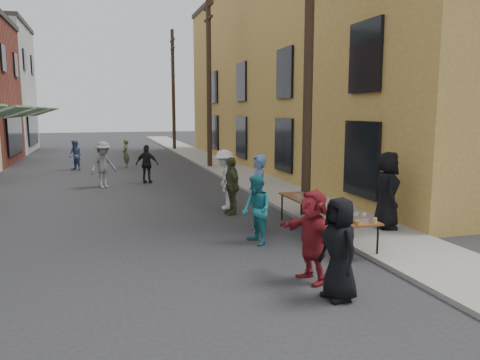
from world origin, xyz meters
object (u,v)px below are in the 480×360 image
utility_pole_near (309,55)px  utility_pole_mid (209,81)px  utility_pole_far (173,91)px  serving_table (323,207)px  server (387,190)px  guest_front_c (256,210)px  guest_front_a (339,249)px  catering_tray_sausage (360,219)px

utility_pole_near → utility_pole_mid: size_ratio=1.00×
utility_pole_far → serving_table: size_ratio=2.25×
utility_pole_mid → server: bearing=-85.2°
guest_front_c → server: server is taller
utility_pole_far → guest_front_a: (-1.98, -29.55, -3.67)m
utility_pole_far → utility_pole_mid: bearing=-90.0°
utility_pole_mid → guest_front_a: (-1.98, -17.55, -3.67)m
utility_pole_near → serving_table: (-0.50, -2.06, -3.79)m
utility_pole_near → guest_front_a: utility_pole_near is taller
serving_table → utility_pole_near: bearing=76.3°
utility_pole_near → utility_pole_far: 24.00m
utility_pole_mid → catering_tray_sausage: utility_pole_mid is taller
utility_pole_near → guest_front_c: 4.86m
utility_pole_mid → server: size_ratio=4.72×
utility_pole_far → catering_tray_sausage: 27.96m
utility_pole_near → guest_front_a: (-1.98, -5.55, -3.67)m
utility_pole_far → server: bearing=-87.4°
utility_pole_mid → utility_pole_far: same height
utility_pole_near → catering_tray_sausage: (-0.50, -3.71, -3.71)m
utility_pole_mid → guest_front_a: 18.04m
utility_pole_mid → guest_front_a: size_ratio=5.42×
serving_table → catering_tray_sausage: 1.65m
utility_pole_mid → server: 14.60m
serving_table → server: bearing=-2.9°
serving_table → server: size_ratio=2.10×
server → utility_pole_near: bearing=49.8°
serving_table → guest_front_c: guest_front_c is taller
utility_pole_far → guest_front_c: size_ratio=5.71×
utility_pole_far → serving_table: bearing=-91.1°
serving_table → catering_tray_sausage: catering_tray_sausage is taller
utility_pole_far → server: 26.39m
serving_table → guest_front_c: (-1.73, -0.16, 0.08)m
guest_front_a → utility_pole_near: bearing=152.6°
utility_pole_far → guest_front_a: size_ratio=5.42×
utility_pole_mid → guest_front_c: size_ratio=5.71×
utility_pole_mid → guest_front_a: bearing=-96.4°
guest_front_a → guest_front_c: (-0.25, 3.34, -0.04)m
utility_pole_mid → utility_pole_far: size_ratio=1.00×
guest_front_a → server: (3.17, 3.41, 0.22)m
utility_pole_far → utility_pole_near: bearing=-90.0°
utility_pole_near → serving_table: utility_pole_near is taller
utility_pole_mid → catering_tray_sausage: bearing=-91.8°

